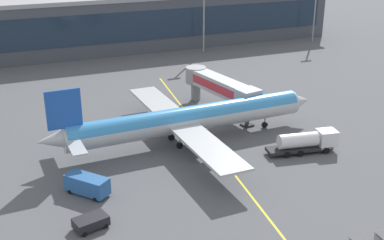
{
  "coord_description": "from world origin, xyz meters",
  "views": [
    {
      "loc": [
        -26.36,
        -58.97,
        32.82
      ],
      "look_at": [
        0.32,
        5.96,
        4.5
      ],
      "focal_mm": 46.72,
      "sensor_mm": 36.0,
      "label": 1
    }
  ],
  "objects_px": {
    "pushback_tug": "(90,222)",
    "fuel_tanker": "(307,142)",
    "main_airliner": "(187,119)",
    "lavatory_truck": "(88,184)"
  },
  "relations": [
    {
      "from": "pushback_tug",
      "to": "fuel_tanker",
      "type": "bearing_deg",
      "value": 12.52
    },
    {
      "from": "pushback_tug",
      "to": "main_airliner",
      "type": "bearing_deg",
      "value": 43.12
    },
    {
      "from": "main_airliner",
      "to": "lavatory_truck",
      "type": "height_order",
      "value": "main_airliner"
    },
    {
      "from": "lavatory_truck",
      "to": "main_airliner",
      "type": "bearing_deg",
      "value": 29.83
    },
    {
      "from": "main_airliner",
      "to": "pushback_tug",
      "type": "xyz_separation_m",
      "value": [
        -19.09,
        -17.88,
        -3.05
      ]
    },
    {
      "from": "pushback_tug",
      "to": "lavatory_truck",
      "type": "bearing_deg",
      "value": 80.13
    },
    {
      "from": "main_airliner",
      "to": "pushback_tug",
      "type": "bearing_deg",
      "value": -136.88
    },
    {
      "from": "fuel_tanker",
      "to": "lavatory_truck",
      "type": "distance_m",
      "value": 33.01
    },
    {
      "from": "fuel_tanker",
      "to": "pushback_tug",
      "type": "relative_size",
      "value": 2.6
    },
    {
      "from": "main_airliner",
      "to": "lavatory_truck",
      "type": "relative_size",
      "value": 7.73
    }
  ]
}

